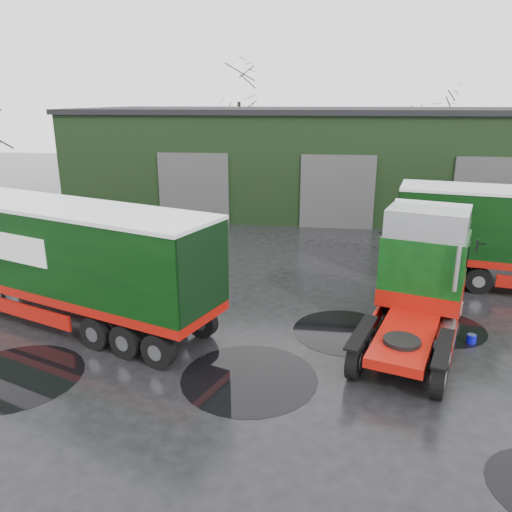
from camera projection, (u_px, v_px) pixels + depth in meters
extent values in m
plane|color=black|center=(277.00, 341.00, 14.73)|extent=(100.00, 100.00, 0.00)
cube|color=black|center=(336.00, 161.00, 32.50)|extent=(32.00, 12.00, 6.00)
cube|color=black|center=(338.00, 110.00, 31.56)|extent=(32.40, 12.40, 0.30)
cylinder|color=#0907AB|center=(471.00, 339.00, 14.56)|extent=(0.35, 0.35, 0.26)
cylinder|color=black|center=(249.00, 378.00, 12.76)|extent=(3.52, 3.52, 0.01)
cylinder|color=black|center=(441.00, 328.00, 15.54)|extent=(2.73, 2.73, 0.01)
cylinder|color=black|center=(15.00, 377.00, 12.82)|extent=(3.43, 3.43, 0.01)
cylinder|color=black|center=(345.00, 332.00, 15.30)|extent=(3.22, 3.22, 0.01)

